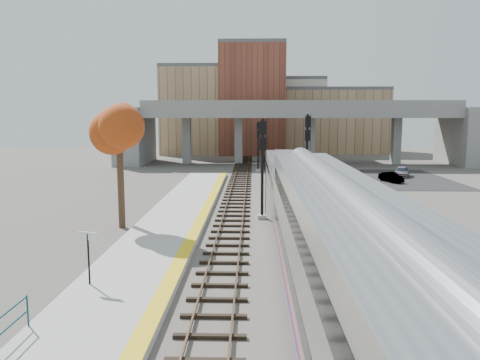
# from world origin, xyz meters

# --- Properties ---
(ground) EXTENTS (160.00, 160.00, 0.00)m
(ground) POSITION_xyz_m (0.00, 0.00, 0.00)
(ground) COLOR #47423D
(ground) RESTS_ON ground
(platform) EXTENTS (4.50, 60.00, 0.35)m
(platform) POSITION_xyz_m (-7.25, 0.00, 0.17)
(platform) COLOR #9E9E99
(platform) RESTS_ON ground
(yellow_strip) EXTENTS (0.70, 60.00, 0.01)m
(yellow_strip) POSITION_xyz_m (-5.35, 0.00, 0.35)
(yellow_strip) COLOR yellow
(yellow_strip) RESTS_ON platform
(tracks) EXTENTS (10.70, 95.00, 0.25)m
(tracks) POSITION_xyz_m (0.93, 12.50, 0.08)
(tracks) COLOR black
(tracks) RESTS_ON ground
(overpass) EXTENTS (54.00, 12.00, 9.50)m
(overpass) POSITION_xyz_m (4.92, 45.00, 5.81)
(overpass) COLOR slate
(overpass) RESTS_ON ground
(buildings_far) EXTENTS (43.00, 21.00, 20.60)m
(buildings_far) POSITION_xyz_m (1.26, 66.57, 7.88)
(buildings_far) COLOR tan
(buildings_far) RESTS_ON ground
(parking_lot) EXTENTS (14.00, 18.00, 0.04)m
(parking_lot) POSITION_xyz_m (14.00, 28.00, 0.02)
(parking_lot) COLOR black
(parking_lot) RESTS_ON ground
(locomotive) EXTENTS (3.02, 19.05, 4.10)m
(locomotive) POSITION_xyz_m (1.00, 10.71, 2.28)
(locomotive) COLOR #A8AAB2
(locomotive) RESTS_ON ground
(coach) EXTENTS (3.03, 25.00, 5.00)m
(coach) POSITION_xyz_m (1.00, -11.90, 2.80)
(coach) COLOR #A8AAB2
(coach) RESTS_ON ground
(signal_mast_near) EXTENTS (0.60, 0.64, 7.21)m
(signal_mast_near) POSITION_xyz_m (-1.10, 6.20, 3.61)
(signal_mast_near) COLOR #9E9E99
(signal_mast_near) RESTS_ON ground
(signal_mast_mid) EXTENTS (0.60, 0.64, 7.52)m
(signal_mast_mid) POSITION_xyz_m (3.00, 14.39, 3.82)
(signal_mast_mid) COLOR #9E9E99
(signal_mast_mid) RESTS_ON ground
(signal_mast_far) EXTENTS (0.60, 0.64, 6.55)m
(signal_mast_far) POSITION_xyz_m (-1.10, 34.95, 3.15)
(signal_mast_far) COLOR #9E9E99
(signal_mast_far) RESTS_ON ground
(station_sign) EXTENTS (0.88, 0.27, 2.27)m
(station_sign) POSITION_xyz_m (-8.68, -8.02, 1.98)
(station_sign) COLOR black
(station_sign) RESTS_ON platform
(tree) EXTENTS (3.60, 3.60, 8.86)m
(tree) POSITION_xyz_m (-10.49, 3.37, 6.58)
(tree) COLOR #382619
(tree) RESTS_ON ground
(car_a) EXTENTS (1.51, 3.30, 1.10)m
(car_a) POSITION_xyz_m (10.39, 26.35, 0.59)
(car_a) COLOR #99999E
(car_a) RESTS_ON parking_lot
(car_b) EXTENTS (2.21, 3.47, 1.08)m
(car_b) POSITION_xyz_m (13.60, 25.03, 0.58)
(car_b) COLOR #99999E
(car_b) RESTS_ON parking_lot
(car_c) EXTENTS (2.90, 4.17, 1.12)m
(car_c) POSITION_xyz_m (16.24, 29.72, 0.60)
(car_c) COLOR #99999E
(car_c) RESTS_ON parking_lot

